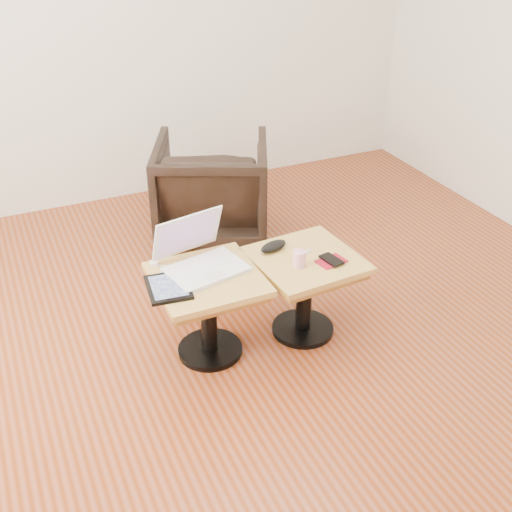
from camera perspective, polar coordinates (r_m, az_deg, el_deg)
name	(u,v)px	position (r m, az deg, el deg)	size (l,w,h in m)	color
room_shell	(255,101)	(2.51, -0.11, 13.62)	(4.52, 4.52, 2.71)	maroon
side_table_left	(208,296)	(3.11, -4.31, -3.59)	(0.50, 0.50, 0.45)	black
side_table_right	(305,277)	(3.26, 4.38, -1.84)	(0.54, 0.54, 0.45)	black
laptop	(200,258)	(3.10, -5.00, -0.16)	(0.42, 0.40, 0.25)	white
tablet	(168,287)	(2.97, -7.81, -2.77)	(0.22, 0.26, 0.02)	black
charging_adapter	(154,263)	(3.16, -9.08, -0.66)	(0.04, 0.04, 0.02)	white
glasses_case	(273,246)	(3.24, 1.56, 0.88)	(0.16, 0.07, 0.05)	black
striped_cup	(299,259)	(3.10, 3.84, -0.25)	(0.06, 0.06, 0.08)	#CD427B
earbuds_tangle	(306,251)	(3.24, 4.49, 0.44)	(0.07, 0.05, 0.01)	white
phone_on_sleeve	(331,260)	(3.17, 6.72, -0.40)	(0.15, 0.13, 0.02)	maroon
armchair	(212,189)	(4.21, -3.93, 5.97)	(0.71, 0.73, 0.66)	black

